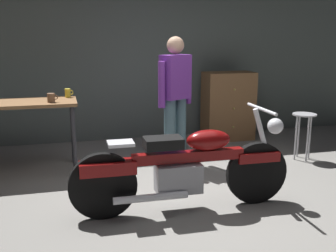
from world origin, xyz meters
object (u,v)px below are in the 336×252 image
mug_brown_stoneware (51,98)px  mug_yellow_tall (68,93)px  shop_stool (304,124)px  person_standing (175,95)px  wooden_dresser (228,106)px  motorcycle (185,167)px

mug_brown_stoneware → mug_yellow_tall: 0.41m
shop_stool → mug_brown_stoneware: size_ratio=5.11×
person_standing → wooden_dresser: person_standing is taller
wooden_dresser → mug_brown_stoneware: 2.97m
mug_yellow_tall → person_standing: bearing=-13.6°
person_standing → mug_brown_stoneware: bearing=-28.1°
motorcycle → mug_yellow_tall: size_ratio=19.71×
shop_stool → mug_yellow_tall: mug_yellow_tall is taller
shop_stool → wooden_dresser: bearing=113.4°
person_standing → mug_yellow_tall: size_ratio=15.02×
person_standing → wooden_dresser: 1.62m
motorcycle → mug_brown_stoneware: mug_brown_stoneware is taller
shop_stool → wooden_dresser: 1.42m
motorcycle → mug_yellow_tall: 2.13m
wooden_dresser → mug_yellow_tall: 2.67m
person_standing → mug_brown_stoneware: (-1.55, -0.03, 0.03)m
person_standing → wooden_dresser: size_ratio=1.52×
mug_yellow_tall → wooden_dresser: bearing=15.7°
motorcycle → person_standing: size_ratio=1.31×
motorcycle → mug_yellow_tall: (-1.04, 1.78, 0.51)m
motorcycle → mug_yellow_tall: mug_yellow_tall is taller
motorcycle → shop_stool: size_ratio=3.42×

